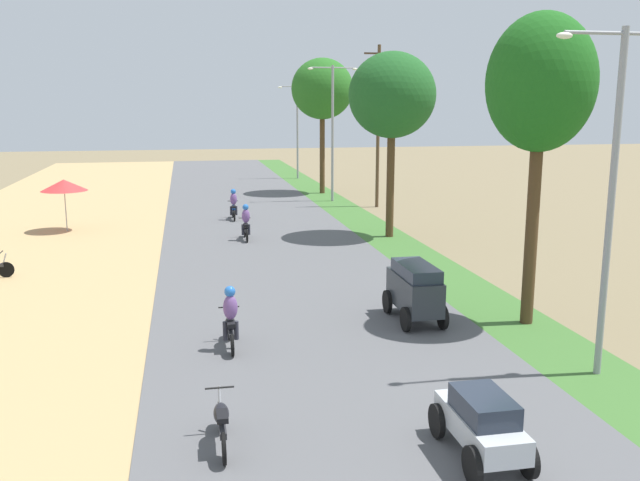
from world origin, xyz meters
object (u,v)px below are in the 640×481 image
(vendor_umbrella, at_px, (64,185))
(car_van_charcoal, at_px, (415,289))
(utility_pole_near, at_px, (378,124))
(median_tree_nearest, at_px, (541,86))
(streetlamp_mid, at_px, (333,125))
(motorbike_ahead_third, at_px, (230,319))
(median_tree_third, at_px, (322,89))
(car_sedan_silver, at_px, (481,422))
(motorbike_ahead_second, at_px, (222,420))
(median_tree_second, at_px, (392,96))
(streetlamp_far, at_px, (297,125))
(motorbike_ahead_fifth, at_px, (234,205))
(streetlamp_near, at_px, (613,181))
(motorbike_ahead_fourth, at_px, (246,223))

(vendor_umbrella, relative_size, car_van_charcoal, 1.05)
(utility_pole_near, bearing_deg, median_tree_nearest, -95.05)
(streetlamp_mid, height_order, motorbike_ahead_third, streetlamp_mid)
(streetlamp_mid, bearing_deg, median_tree_third, 88.06)
(car_sedan_silver, height_order, motorbike_ahead_third, motorbike_ahead_third)
(utility_pole_near, height_order, motorbike_ahead_third, utility_pole_near)
(utility_pole_near, distance_m, motorbike_ahead_second, 30.44)
(median_tree_second, bearing_deg, utility_pole_near, 77.60)
(streetlamp_far, xyz_separation_m, motorbike_ahead_third, (-8.21, -39.28, -3.60))
(motorbike_ahead_fifth, bearing_deg, streetlamp_near, -73.70)
(median_tree_third, bearing_deg, streetlamp_mid, -91.94)
(streetlamp_far, height_order, motorbike_ahead_second, streetlamp_far)
(vendor_umbrella, relative_size, median_tree_third, 0.28)
(streetlamp_near, bearing_deg, utility_pole_near, 85.24)
(streetlamp_near, bearing_deg, motorbike_ahead_second, -168.39)
(median_tree_second, bearing_deg, streetlamp_far, 90.24)
(streetlamp_far, distance_m, motorbike_ahead_fourth, 26.37)
(vendor_umbrella, bearing_deg, streetlamp_far, 54.92)
(car_sedan_silver, bearing_deg, median_tree_nearest, 56.78)
(streetlamp_mid, distance_m, motorbike_ahead_third, 27.29)
(streetlamp_mid, relative_size, car_van_charcoal, 3.50)
(median_tree_second, height_order, car_sedan_silver, median_tree_second)
(streetlamp_mid, bearing_deg, streetlamp_far, 90.00)
(streetlamp_far, height_order, car_sedan_silver, streetlamp_far)
(streetlamp_near, relative_size, motorbike_ahead_fifth, 4.29)
(car_sedan_silver, xyz_separation_m, car_van_charcoal, (1.37, 7.56, 0.28))
(streetlamp_far, relative_size, motorbike_ahead_fifth, 4.23)
(median_tree_nearest, distance_m, car_sedan_silver, 10.08)
(median_tree_nearest, relative_size, streetlamp_mid, 1.01)
(streetlamp_near, xyz_separation_m, motorbike_ahead_fifth, (-6.71, 22.94, -3.66))
(median_tree_third, distance_m, utility_pole_near, 7.24)
(streetlamp_near, bearing_deg, motorbike_ahead_fourth, 110.86)
(vendor_umbrella, distance_m, motorbike_ahead_third, 19.27)
(streetlamp_far, bearing_deg, streetlamp_near, -90.00)
(median_tree_third, bearing_deg, median_tree_second, -90.08)
(vendor_umbrella, relative_size, streetlamp_mid, 0.30)
(car_sedan_silver, bearing_deg, streetlamp_far, 84.64)
(car_sedan_silver, relative_size, car_van_charcoal, 0.94)
(median_tree_third, height_order, motorbike_ahead_second, median_tree_third)
(motorbike_ahead_fourth, bearing_deg, streetlamp_near, -69.14)
(motorbike_ahead_second, relative_size, motorbike_ahead_third, 1.00)
(car_van_charcoal, relative_size, motorbike_ahead_third, 1.34)
(motorbike_ahead_fourth, xyz_separation_m, motorbike_ahead_fifth, (-0.14, 5.70, 0.00))
(streetlamp_mid, bearing_deg, car_van_charcoal, -96.78)
(car_van_charcoal, bearing_deg, median_tree_nearest, -13.31)
(motorbike_ahead_fourth, bearing_deg, median_tree_third, 66.83)
(utility_pole_near, height_order, motorbike_ahead_second, utility_pole_near)
(median_tree_nearest, distance_m, streetlamp_far, 38.84)
(streetlamp_near, relative_size, motorbike_ahead_fourth, 4.29)
(median_tree_second, bearing_deg, motorbike_ahead_third, -121.45)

